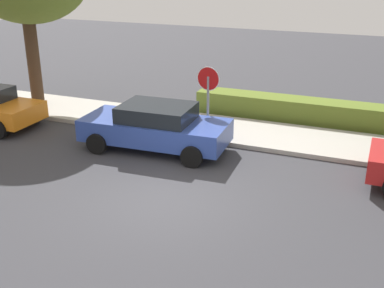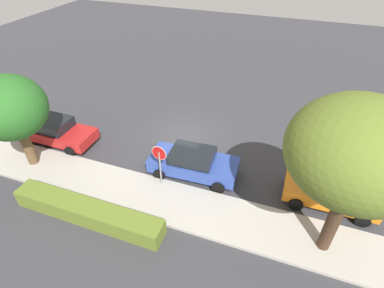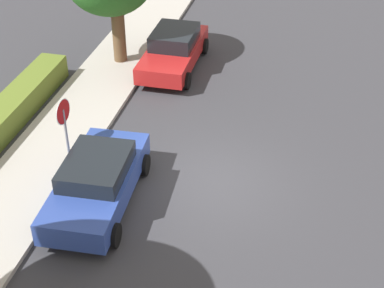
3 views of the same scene
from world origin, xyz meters
name	(u,v)px [view 2 (image 2 of 3)]	position (x,y,z in m)	size (l,w,h in m)	color
ground_plane	(184,137)	(0.00, 0.00, 0.00)	(60.00, 60.00, 0.00)	#38383D
sidewalk_curb	(145,195)	(0.00, 5.20, 0.07)	(32.00, 2.57, 0.14)	#B2ADA3
stop_sign	(160,160)	(-0.41, 4.22, 1.67)	(0.76, 0.08, 2.43)	gray
parked_car_blue	(193,163)	(-1.62, 2.87, 0.75)	(4.58, 2.24, 1.44)	#2D479E
parked_car_red	(56,131)	(6.93, 2.96, 0.75)	(4.57, 2.04, 1.50)	red
parked_car_orange	(331,192)	(-8.24, 2.62, 0.71)	(4.10, 2.01, 1.37)	orange
street_tree_near_corner	(10,108)	(6.67, 5.30, 3.61)	(3.43, 3.43, 5.19)	brown
street_tree_mid_block	(357,152)	(-7.84, 5.29, 4.95)	(4.44, 4.44, 6.74)	#422D1E
front_yard_hedge	(88,212)	(1.74, 7.25, 0.43)	(7.10, 1.00, 0.85)	olive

